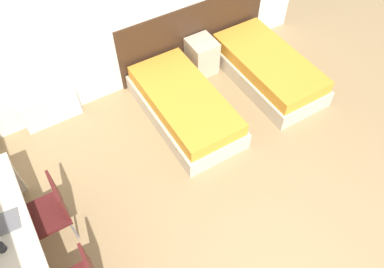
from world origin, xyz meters
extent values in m
cube|color=silver|center=(0.00, 3.76, 1.35)|extent=(5.92, 0.05, 2.70)
cube|color=#382316|center=(1.04, 3.72, 0.52)|extent=(2.51, 0.03, 1.03)
cube|color=beige|center=(0.30, 2.76, 0.13)|extent=(0.93, 1.87, 0.26)
cube|color=gold|center=(0.30, 2.76, 0.36)|extent=(0.85, 1.79, 0.20)
cube|color=beige|center=(1.78, 2.76, 0.13)|extent=(0.93, 1.87, 0.26)
cube|color=gold|center=(1.78, 2.76, 0.36)|extent=(0.85, 1.79, 0.20)
cube|color=beige|center=(1.04, 3.48, 0.28)|extent=(0.40, 0.42, 0.56)
cube|color=silver|center=(-1.31, 3.64, 0.24)|extent=(0.78, 0.12, 0.49)
cube|color=beige|center=(-2.21, 1.56, 0.73)|extent=(0.51, 2.41, 0.04)
cube|color=#511919|center=(-1.86, 2.00, 0.43)|extent=(0.46, 0.46, 0.05)
cube|color=#511919|center=(-1.65, 2.00, 0.66)|extent=(0.03, 0.41, 0.43)
cylinder|color=slate|center=(-2.06, 1.81, 0.20)|extent=(0.02, 0.02, 0.40)
cylinder|color=slate|center=(-2.06, 2.20, 0.20)|extent=(0.02, 0.02, 0.40)
cylinder|color=slate|center=(-1.67, 1.80, 0.20)|extent=(0.02, 0.02, 0.40)
cylinder|color=slate|center=(-1.66, 2.20, 0.20)|extent=(0.02, 0.02, 0.40)
cube|color=slate|center=(-2.21, 1.92, 0.76)|extent=(0.37, 0.27, 0.02)
cylinder|color=black|center=(-2.26, 1.67, 0.79)|extent=(0.08, 0.08, 0.09)
camera|label=1|loc=(-1.44, -0.32, 4.09)|focal=35.00mm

